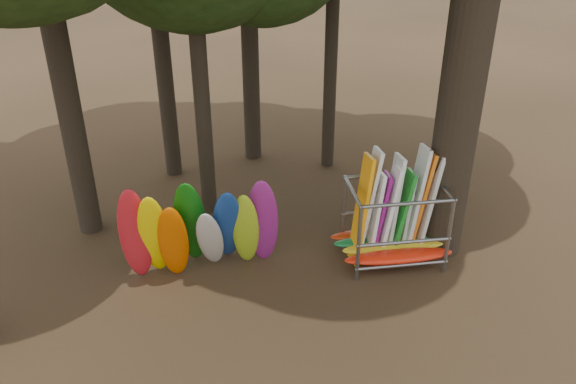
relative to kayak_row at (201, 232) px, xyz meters
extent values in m
plane|color=#47331E|center=(1.88, -0.03, -1.32)|extent=(120.00, 120.00, 0.00)
cylinder|color=black|center=(-0.89, 6.06, 3.59)|extent=(0.50, 0.50, 9.83)
cylinder|color=black|center=(0.20, 3.33, 3.47)|extent=(0.43, 0.43, 9.58)
ellipsoid|color=red|center=(-1.44, -0.06, 0.07)|extent=(0.83, 1.23, 2.86)
ellipsoid|color=#F7DB01|center=(-1.04, -0.06, 0.01)|extent=(0.76, 1.55, 2.77)
ellipsoid|color=#CE4F01|center=(-0.63, -0.15, -0.15)|extent=(0.73, 1.27, 2.46)
ellipsoid|color=#10630F|center=(-0.22, 0.16, 0.12)|extent=(0.77, 1.79, 3.00)
ellipsoid|color=#B8B7B1|center=(0.19, -0.04, -0.21)|extent=(0.74, 1.72, 2.35)
ellipsoid|color=navy|center=(0.59, 0.04, 0.04)|extent=(0.68, 2.09, 2.89)
ellipsoid|color=#A0C71F|center=(1.00, -0.01, -0.06)|extent=(0.76, 1.57, 2.64)
ellipsoid|color=#8D207B|center=(1.41, 0.06, 0.07)|extent=(0.89, 1.52, 2.89)
ellipsoid|color=red|center=(4.63, -0.35, -0.90)|extent=(2.70, 0.55, 0.24)
ellipsoid|color=gold|center=(4.63, 0.06, -0.90)|extent=(2.60, 0.55, 0.24)
ellipsoid|color=#186F34|center=(4.63, 0.39, -0.90)|extent=(2.89, 0.55, 0.24)
ellipsoid|color=#B02D0D|center=(4.63, 0.72, -0.90)|extent=(2.91, 0.55, 0.24)
cube|color=#FF9B0D|center=(3.81, 0.29, 0.06)|extent=(0.45, 0.81, 2.78)
cube|color=silver|center=(3.97, 0.43, 0.11)|extent=(0.59, 0.80, 2.87)
cube|color=white|center=(4.14, 0.33, -0.16)|extent=(0.39, 0.77, 2.34)
cube|color=#931880|center=(4.30, 0.43, -0.21)|extent=(0.48, 0.74, 2.23)
cube|color=white|center=(4.47, 0.29, -0.09)|extent=(0.52, 0.76, 2.47)
cube|color=white|center=(4.63, 0.44, 0.00)|extent=(0.38, 0.79, 2.66)
cube|color=#1C7F24|center=(4.80, 0.28, -0.16)|extent=(0.56, 0.74, 2.33)
cube|color=silver|center=(4.96, 0.44, -0.22)|extent=(0.34, 0.75, 2.24)
cube|color=silver|center=(5.13, 0.34, 0.13)|extent=(0.53, 0.81, 2.91)
cube|color=orange|center=(5.29, 0.44, 0.05)|extent=(0.61, 0.77, 2.74)
cube|color=silver|center=(5.45, 0.32, 0.04)|extent=(0.55, 0.78, 2.73)
camera|label=1|loc=(0.34, -11.03, 6.69)|focal=35.00mm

